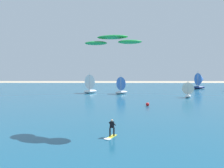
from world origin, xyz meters
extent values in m
cube|color=navy|center=(0.00, 49.82, 0.05)|extent=(160.00, 90.00, 0.10)
cube|color=yellow|center=(0.01, 12.90, 0.12)|extent=(0.98, 1.46, 0.05)
cylinder|color=black|center=(-0.17, 12.79, 0.55)|extent=(0.14, 0.14, 0.80)
cylinder|color=black|center=(0.20, 13.02, 0.55)|extent=(0.14, 0.14, 0.80)
cube|color=black|center=(0.01, 12.90, 1.25)|extent=(0.42, 0.35, 0.60)
sphere|color=beige|center=(0.01, 12.90, 1.66)|extent=(0.22, 0.22, 0.22)
cylinder|color=black|center=(-0.16, 13.07, 1.30)|extent=(0.29, 0.49, 0.39)
cylinder|color=black|center=(0.24, 12.89, 1.30)|extent=(0.29, 0.49, 0.39)
ellipsoid|color=white|center=(-0.38, 12.04, 0.14)|extent=(0.89, 0.84, 0.08)
ellipsoid|color=#198C3F|center=(0.04, 16.19, 9.78)|extent=(3.88, 3.11, 0.39)
ellipsoid|color=#198C3F|center=(-1.74, 16.88, 9.22)|extent=(3.04, 2.78, 0.39)
ellipsoid|color=#198C3F|center=(1.82, 15.50, 9.22)|extent=(3.04, 2.78, 0.39)
ellipsoid|color=silver|center=(2.07, 51.55, 0.47)|extent=(3.82, 3.64, 0.74)
cylinder|color=silver|center=(1.94, 51.42, 2.80)|extent=(0.12, 0.12, 3.93)
cone|color=#3F72CC|center=(2.57, 52.00, 2.61)|extent=(3.49, 3.60, 3.30)
ellipsoid|color=navy|center=(25.80, 65.98, 0.52)|extent=(4.78, 2.73, 0.85)
cylinder|color=silver|center=(25.59, 65.92, 3.21)|extent=(0.14, 0.14, 4.53)
cone|color=#3F72CC|center=(26.55, 66.19, 2.99)|extent=(2.94, 4.20, 3.80)
ellipsoid|color=white|center=(-5.80, 53.45, 0.51)|extent=(3.98, 4.31, 0.82)
cylinder|color=silver|center=(-5.93, 53.30, 3.11)|extent=(0.14, 0.14, 4.38)
cone|color=white|center=(-5.31, 54.03, 2.89)|extent=(4.04, 3.84, 3.68)
ellipsoid|color=white|center=(16.25, 44.04, 0.39)|extent=(2.32, 3.23, 0.58)
cylinder|color=silver|center=(16.18, 43.91, 2.22)|extent=(0.10, 0.10, 3.08)
cone|color=silver|center=(16.48, 44.51, 2.06)|extent=(2.92, 2.36, 2.59)
sphere|color=red|center=(5.86, 31.66, 0.40)|extent=(0.60, 0.60, 0.60)
camera|label=1|loc=(0.18, -10.56, 6.64)|focal=40.62mm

